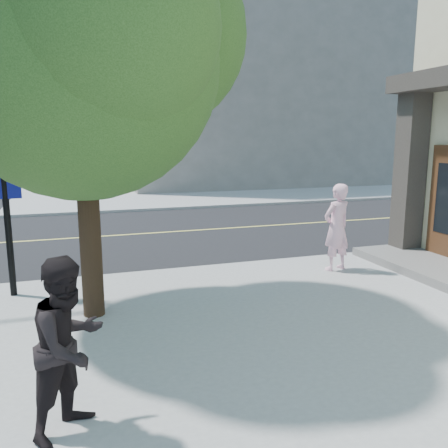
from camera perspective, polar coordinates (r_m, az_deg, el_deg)
name	(u,v)px	position (r m, az deg, el deg)	size (l,w,h in m)	color
road_ew	(8,242)	(14.64, -25.27, -2.09)	(140.00, 9.00, 0.01)	black
sidewalk_ne	(241,179)	(33.42, 2.17, 5.63)	(29.00, 25.00, 0.12)	#969696
filler_ne	(246,79)	(34.19, 2.77, 17.59)	(18.00, 16.00, 14.00)	slate
man_on_phone	(337,227)	(10.23, 13.85, -0.40)	(0.69, 0.46, 1.90)	#F3B3CB
pedestrian	(69,345)	(4.81, -18.70, -14.10)	(0.86, 0.67, 1.77)	black
street_tree	(87,26)	(7.63, -16.71, 22.53)	(5.23, 4.76, 6.94)	black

